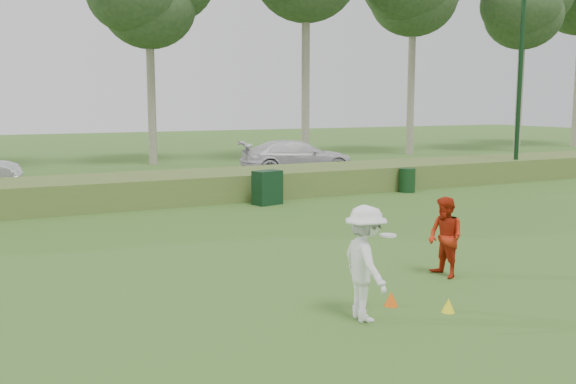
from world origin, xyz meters
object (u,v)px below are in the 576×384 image
player_white (365,263)px  cone_orange (391,299)px  player_red (445,237)px  trash_bin (407,180)px  cone_yellow (448,305)px  utility_cabinet (267,188)px  lamp_post (522,45)px  car_right (297,157)px

player_white → cone_orange: player_white is taller
player_red → trash_bin: 11.56m
cone_yellow → utility_cabinet: 11.21m
lamp_post → cone_orange: (-14.29, -11.51, -5.47)m
cone_yellow → cone_orange: bearing=134.0°
cone_yellow → utility_cabinet: (1.75, 11.06, 0.44)m
cone_yellow → car_right: 19.33m
player_white → car_right: 19.55m
player_red → car_right: bearing=162.3°
lamp_post → player_white: 19.73m
player_white → trash_bin: player_white is taller
player_white → utility_cabinet: (3.14, 10.77, -0.34)m
trash_bin → cone_orange: bearing=-127.3°
cone_orange → car_right: size_ratio=0.05×
lamp_post → trash_bin: size_ratio=9.23×
player_white → cone_yellow: size_ratio=7.70×
cone_orange → cone_yellow: (0.64, -0.66, -0.01)m
lamp_post → utility_cabinet: lamp_post is taller
cone_yellow → trash_bin: 13.68m
player_white → player_red: size_ratio=1.16×
car_right → cone_yellow: bearing=172.5°
cone_yellow → utility_cabinet: utility_cabinet is taller
cone_orange → trash_bin: bearing=52.7°
player_white → player_red: 3.04m
cone_orange → utility_cabinet: size_ratio=0.22×
player_red → trash_bin: (6.24, 9.72, -0.33)m
player_red → cone_yellow: player_red is taller
utility_cabinet → lamp_post: bearing=-9.3°
player_red → car_right: size_ratio=0.30×
cone_yellow → trash_bin: bearing=56.5°
lamp_post → player_red: size_ratio=5.29×
cone_orange → player_red: bearing=27.9°
lamp_post → car_right: size_ratio=1.57×
utility_cabinet → car_right: size_ratio=0.21×
lamp_post → trash_bin: bearing=-172.9°
utility_cabinet → cone_yellow: bearing=-113.6°
trash_bin → utility_cabinet: bearing=-176.6°
utility_cabinet → car_right: 8.55m
player_white → cone_orange: (0.75, 0.37, -0.77)m
cone_orange → cone_yellow: cone_orange is taller
player_white → trash_bin: (8.93, 11.12, -0.45)m
lamp_post → car_right: lamp_post is taller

